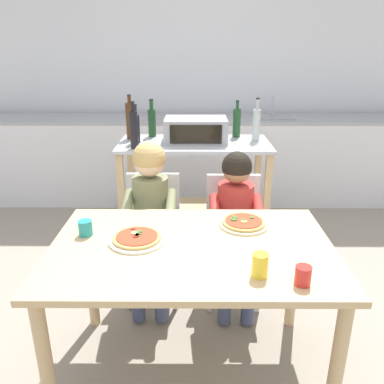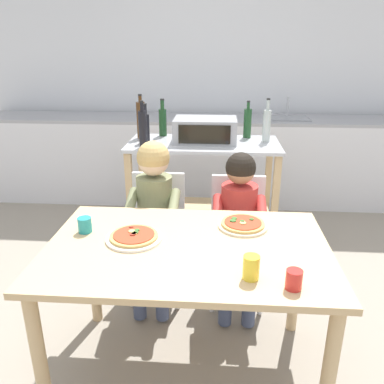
# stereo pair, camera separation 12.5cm
# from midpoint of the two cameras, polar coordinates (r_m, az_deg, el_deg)

# --- Properties ---
(ground_plane) EXTENTS (11.26, 11.26, 0.00)m
(ground_plane) POSITION_cam_midpoint_polar(r_m,az_deg,el_deg) (3.16, 2.24, -9.78)
(ground_plane) COLOR gray
(back_wall_tiled) EXTENTS (5.29, 0.12, 2.70)m
(back_wall_tiled) POSITION_cam_midpoint_polar(r_m,az_deg,el_deg) (4.47, 3.32, 17.47)
(back_wall_tiled) COLOR silver
(back_wall_tiled) RESTS_ON ground
(kitchen_counter) EXTENTS (4.77, 0.60, 1.09)m
(kitchen_counter) POSITION_cam_midpoint_polar(r_m,az_deg,el_deg) (4.22, 2.98, 4.82)
(kitchen_counter) COLOR silver
(kitchen_counter) RESTS_ON ground
(kitchen_island_cart) EXTENTS (1.18, 0.57, 0.88)m
(kitchen_island_cart) POSITION_cam_midpoint_polar(r_m,az_deg,el_deg) (3.15, 2.79, 2.10)
(kitchen_island_cart) COLOR #B7BABF
(kitchen_island_cart) RESTS_ON ground
(toaster_oven) EXTENTS (0.48, 0.33, 0.18)m
(toaster_oven) POSITION_cam_midpoint_polar(r_m,az_deg,el_deg) (3.08, 3.13, 9.00)
(toaster_oven) COLOR #999BA0
(toaster_oven) RESTS_ON kitchen_island_cart
(bottle_dark_olive_oil) EXTENTS (0.06, 0.06, 0.34)m
(bottle_dark_olive_oil) POSITION_cam_midpoint_polar(r_m,az_deg,el_deg) (2.90, -5.96, 9.20)
(bottle_dark_olive_oil) COLOR black
(bottle_dark_olive_oil) RESTS_ON kitchen_island_cart
(bottle_squat_spirits) EXTENTS (0.06, 0.06, 0.30)m
(bottle_squat_spirits) POSITION_cam_midpoint_polar(r_m,az_deg,el_deg) (3.28, -3.19, 10.29)
(bottle_squat_spirits) COLOR #1E4723
(bottle_squat_spirits) RESTS_ON kitchen_island_cart
(bottle_clear_vinegar) EXTENTS (0.06, 0.06, 0.30)m
(bottle_clear_vinegar) POSITION_cam_midpoint_polar(r_m,az_deg,el_deg) (3.25, 9.21, 9.94)
(bottle_clear_vinegar) COLOR #1E4723
(bottle_clear_vinegar) RESTS_ON kitchen_island_cart
(bottle_tall_green_wine) EXTENTS (0.07, 0.07, 0.35)m
(bottle_tall_green_wine) POSITION_cam_midpoint_polar(r_m,az_deg,el_deg) (3.22, -6.33, 10.46)
(bottle_tall_green_wine) COLOR #4C2D14
(bottle_tall_green_wine) RESTS_ON kitchen_island_cart
(bottle_slim_sauce) EXTENTS (0.06, 0.06, 0.33)m
(bottle_slim_sauce) POSITION_cam_midpoint_polar(r_m,az_deg,el_deg) (3.13, 11.98, 9.55)
(bottle_slim_sauce) COLOR #ADB7B2
(bottle_slim_sauce) RESTS_ON kitchen_island_cart
(bottle_brown_beer) EXTENTS (0.06, 0.06, 0.30)m
(bottle_brown_beer) POSITION_cam_midpoint_polar(r_m,az_deg,el_deg) (3.07, -5.63, 9.46)
(bottle_brown_beer) COLOR black
(bottle_brown_beer) RESTS_ON kitchen_island_cart
(dining_table) EXTENTS (1.31, 0.84, 0.73)m
(dining_table) POSITION_cam_midpoint_polar(r_m,az_deg,el_deg) (1.87, 1.28, -10.55)
(dining_table) COLOR tan
(dining_table) RESTS_ON ground
(dining_chair_left) EXTENTS (0.36, 0.36, 0.81)m
(dining_chair_left) POSITION_cam_midpoint_polar(r_m,az_deg,el_deg) (2.58, -3.68, -5.06)
(dining_chair_left) COLOR silver
(dining_chair_left) RESTS_ON ground
(dining_chair_right) EXTENTS (0.36, 0.36, 0.81)m
(dining_chair_right) POSITION_cam_midpoint_polar(r_m,az_deg,el_deg) (2.55, 8.03, -5.59)
(dining_chair_right) COLOR silver
(dining_chair_right) RESTS_ON ground
(child_in_olive_shirt) EXTENTS (0.32, 0.42, 1.05)m
(child_in_olive_shirt) POSITION_cam_midpoint_polar(r_m,az_deg,el_deg) (2.39, -4.16, -1.89)
(child_in_olive_shirt) COLOR #424C6B
(child_in_olive_shirt) RESTS_ON ground
(child_in_red_shirt) EXTENTS (0.32, 0.42, 0.99)m
(child_in_red_shirt) POSITION_cam_midpoint_polar(r_m,az_deg,el_deg) (2.37, 8.40, -3.47)
(child_in_red_shirt) COLOR #424C6B
(child_in_red_shirt) RESTS_ON ground
(pizza_plate_white) EXTENTS (0.27, 0.27, 0.03)m
(pizza_plate_white) POSITION_cam_midpoint_polar(r_m,az_deg,el_deg) (1.87, -6.56, -6.55)
(pizza_plate_white) COLOR white
(pizza_plate_white) RESTS_ON dining_table
(pizza_plate_cream) EXTENTS (0.25, 0.25, 0.03)m
(pizza_plate_cream) POSITION_cam_midpoint_polar(r_m,az_deg,el_deg) (2.01, 9.20, -4.72)
(pizza_plate_cream) COLOR beige
(pizza_plate_cream) RESTS_ON dining_table
(drinking_cup_teal) EXTENTS (0.07, 0.07, 0.08)m
(drinking_cup_teal) POSITION_cam_midpoint_polar(r_m,az_deg,el_deg) (1.98, -13.61, -4.70)
(drinking_cup_teal) COLOR teal
(drinking_cup_teal) RESTS_ON dining_table
(drinking_cup_yellow) EXTENTS (0.07, 0.07, 0.10)m
(drinking_cup_yellow) POSITION_cam_midpoint_polar(r_m,az_deg,el_deg) (1.58, 10.91, -10.78)
(drinking_cup_yellow) COLOR yellow
(drinking_cup_yellow) RESTS_ON dining_table
(drinking_cup_red) EXTENTS (0.06, 0.06, 0.08)m
(drinking_cup_red) POSITION_cam_midpoint_polar(r_m,az_deg,el_deg) (1.57, 16.92, -12.15)
(drinking_cup_red) COLOR red
(drinking_cup_red) RESTS_ON dining_table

